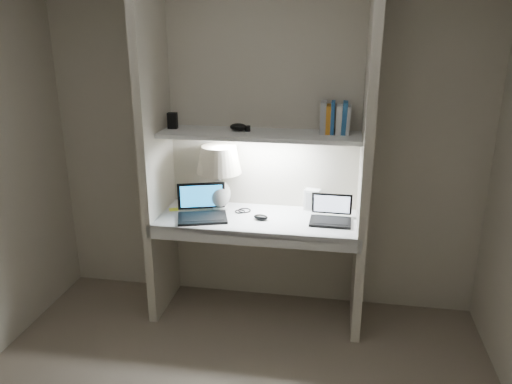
% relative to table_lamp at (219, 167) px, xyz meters
% --- Properties ---
extents(back_wall, '(3.20, 0.01, 2.50)m').
position_rel_table_lamp_xyz_m(back_wall, '(0.30, 0.15, 0.16)').
color(back_wall, beige).
rests_on(back_wall, floor).
extents(alcove_panel_left, '(0.06, 0.55, 2.50)m').
position_rel_table_lamp_xyz_m(alcove_panel_left, '(-0.43, -0.12, 0.16)').
color(alcove_panel_left, beige).
rests_on(alcove_panel_left, floor).
extents(alcove_panel_right, '(0.06, 0.55, 2.50)m').
position_rel_table_lamp_xyz_m(alcove_panel_right, '(1.03, -0.12, 0.16)').
color(alcove_panel_right, beige).
rests_on(alcove_panel_right, floor).
extents(desk, '(1.40, 0.55, 0.04)m').
position_rel_table_lamp_xyz_m(desk, '(0.30, -0.12, -0.34)').
color(desk, white).
rests_on(desk, alcove_panel_left).
extents(desk_apron, '(1.46, 0.03, 0.10)m').
position_rel_table_lamp_xyz_m(desk_apron, '(0.30, -0.38, -0.37)').
color(desk_apron, silver).
rests_on(desk_apron, desk).
extents(shelf, '(1.40, 0.36, 0.03)m').
position_rel_table_lamp_xyz_m(shelf, '(0.30, -0.03, 0.26)').
color(shelf, silver).
rests_on(shelf, back_wall).
extents(strip_light, '(0.60, 0.04, 0.02)m').
position_rel_table_lamp_xyz_m(strip_light, '(0.30, -0.03, 0.23)').
color(strip_light, white).
rests_on(strip_light, shelf).
extents(table_lamp, '(0.33, 0.33, 0.48)m').
position_rel_table_lamp_xyz_m(table_lamp, '(0.00, 0.00, 0.00)').
color(table_lamp, white).
rests_on(table_lamp, desk).
extents(laptop_main, '(0.42, 0.38, 0.23)m').
position_rel_table_lamp_xyz_m(laptop_main, '(-0.09, -0.17, -0.27)').
color(laptop_main, black).
rests_on(laptop_main, desk).
extents(laptop_netbook, '(0.29, 0.25, 0.18)m').
position_rel_table_lamp_xyz_m(laptop_netbook, '(0.82, -0.10, -0.28)').
color(laptop_netbook, black).
rests_on(laptop_netbook, desk).
extents(speaker, '(0.13, 0.10, 0.16)m').
position_rel_table_lamp_xyz_m(speaker, '(0.68, 0.10, -0.25)').
color(speaker, silver).
rests_on(speaker, desk).
extents(mouse, '(0.12, 0.09, 0.04)m').
position_rel_table_lamp_xyz_m(mouse, '(0.33, -0.16, -0.31)').
color(mouse, black).
rests_on(mouse, desk).
extents(cable_coil, '(0.11, 0.11, 0.01)m').
position_rel_table_lamp_xyz_m(cable_coil, '(0.19, -0.01, -0.32)').
color(cable_coil, black).
rests_on(cable_coil, desk).
extents(sticky_note, '(0.09, 0.09, 0.00)m').
position_rel_table_lamp_xyz_m(sticky_note, '(-0.34, -0.07, -0.32)').
color(sticky_note, yellow).
rests_on(sticky_note, desk).
extents(book_row, '(0.21, 0.14, 0.22)m').
position_rel_table_lamp_xyz_m(book_row, '(0.82, 0.04, 0.37)').
color(book_row, '#B9B9B9').
rests_on(book_row, shelf).
extents(shelf_box, '(0.07, 0.05, 0.11)m').
position_rel_table_lamp_xyz_m(shelf_box, '(-0.34, 0.01, 0.33)').
color(shelf_box, black).
rests_on(shelf_box, shelf).
extents(shelf_gadget, '(0.13, 0.10, 0.05)m').
position_rel_table_lamp_xyz_m(shelf_gadget, '(0.15, 0.01, 0.30)').
color(shelf_gadget, black).
rests_on(shelf_gadget, shelf).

